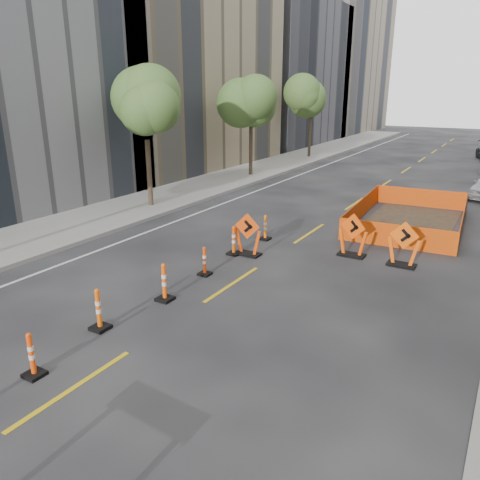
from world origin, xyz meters
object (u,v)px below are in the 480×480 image
Objects in this scene: channelizer_4 at (205,261)px; channelizer_5 at (234,240)px; channelizer_2 at (98,309)px; channelizer_3 at (164,282)px; chevron_sign_right at (404,244)px; chevron_sign_left at (248,234)px; channelizer_6 at (265,227)px; chevron_sign_center at (353,235)px; channelizer_1 at (31,355)px.

channelizer_5 is (-0.20, 2.09, 0.06)m from channelizer_4.
channelizer_2 is 2.12m from channelizer_3.
channelizer_4 is 6.54m from chevron_sign_right.
chevron_sign_right is (5.07, 6.08, 0.22)m from channelizer_3.
chevron_sign_left is 5.21m from chevron_sign_right.
chevron_sign_center is (3.49, -0.11, 0.28)m from channelizer_6.
channelizer_3 reaches higher than channelizer_1.
channelizer_5 is at bearing 92.16° from channelizer_1.
chevron_sign_left is 0.99× the size of chevron_sign_right.
channelizer_2 is at bearing -100.86° from chevron_sign_center.
channelizer_2 is 9.79m from chevron_sign_right.
chevron_sign_right reaches higher than channelizer_5.
channelizer_4 is 4.19m from channelizer_6.
channelizer_6 is at bearing 90.87° from channelizer_1.
channelizer_6 is 0.64× the size of chevron_sign_center.
channelizer_6 is 0.64× the size of chevron_sign_right.
channelizer_1 is 6.28m from channelizer_4.
channelizer_4 is 0.60× the size of chevron_sign_center.
chevron_sign_center is at bearing 61.66° from channelizer_3.
channelizer_3 is 1.03× the size of channelizer_5.
channelizer_2 is 0.69× the size of chevron_sign_center.
chevron_sign_left is (0.13, 8.60, 0.27)m from channelizer_1.
channelizer_3 is 2.10m from channelizer_4.
chevron_sign_right is (5.38, 8.17, 0.23)m from channelizer_2.
channelizer_6 is at bearing 85.71° from channelizer_5.
channelizer_6 is at bearing 90.65° from channelizer_4.
chevron_sign_left reaches higher than channelizer_6.
channelizer_4 is at bearing -146.80° from chevron_sign_right.
channelizer_2 is at bearing -127.77° from chevron_sign_right.
channelizer_5 is 2.10m from channelizer_6.
channelizer_6 is (0.16, 8.38, -0.04)m from channelizer_2.
chevron_sign_right is at bearing 19.38° from channelizer_5.
chevron_sign_center is (3.33, 10.37, 0.28)m from channelizer_1.
channelizer_2 is 6.52m from chevron_sign_left.
chevron_sign_right is (5.22, -0.20, 0.28)m from channelizer_6.
chevron_sign_center reaches higher than chevron_sign_right.
channelizer_1 is 0.65× the size of chevron_sign_left.
channelizer_3 is at bearing -87.08° from channelizer_4.
chevron_sign_left reaches higher than channelizer_3.
channelizer_5 is 4.16m from chevron_sign_center.
channelizer_1 is 2.12m from channelizer_2.
chevron_sign_right is at bearing 50.20° from channelizer_3.
channelizer_6 is at bearing 91.56° from chevron_sign_left.
chevron_sign_right is (5.06, 10.27, 0.28)m from channelizer_1.
chevron_sign_left is 0.98× the size of chevron_sign_center.
chevron_sign_center is at bearing 21.69° from chevron_sign_left.
channelizer_5 reaches higher than channelizer_4.
channelizer_3 reaches higher than channelizer_5.
channelizer_1 is at bearing -94.87° from chevron_sign_center.
chevron_sign_center is (3.20, 1.77, 0.01)m from chevron_sign_left.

